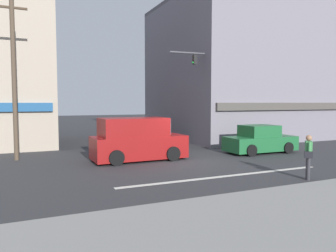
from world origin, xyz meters
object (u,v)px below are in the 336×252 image
object	(u,v)px
street_tree	(209,91)
traffic_light_mast	(224,82)
sedan_crossing_rightbound	(260,140)
utility_pole_near_left	(14,78)
pedestrian_foreground_with_bag	(308,154)
van_parked_curbside	(137,140)
sedan_waiting_far	(145,132)

from	to	relation	value
street_tree	traffic_light_mast	world-z (taller)	traffic_light_mast
traffic_light_mast	sedan_crossing_rightbound	xyz separation A→B (m)	(0.17, -3.40, -3.46)
utility_pole_near_left	pedestrian_foreground_with_bag	xyz separation A→B (m)	(9.91, -9.00, -3.11)
van_parked_curbside	sedan_waiting_far	xyz separation A→B (m)	(2.89, 6.76, -0.29)
utility_pole_near_left	van_parked_curbside	world-z (taller)	utility_pole_near_left
utility_pole_near_left	van_parked_curbside	bearing A→B (deg)	-24.71
utility_pole_near_left	sedan_crossing_rightbound	distance (m)	13.43
traffic_light_mast	van_parked_curbside	world-z (taller)	traffic_light_mast
utility_pole_near_left	van_parked_curbside	size ratio (longest dim) A/B	1.69
street_tree	traffic_light_mast	size ratio (longest dim) A/B	0.83
street_tree	traffic_light_mast	distance (m)	3.25
van_parked_curbside	sedan_waiting_far	size ratio (longest dim) A/B	1.11
street_tree	sedan_crossing_rightbound	world-z (taller)	street_tree
pedestrian_foreground_with_bag	van_parked_curbside	bearing A→B (deg)	124.42
van_parked_curbside	sedan_crossing_rightbound	size ratio (longest dim) A/B	1.12
sedan_crossing_rightbound	sedan_waiting_far	size ratio (longest dim) A/B	0.99
street_tree	pedestrian_foreground_with_bag	distance (m)	13.18
sedan_waiting_far	utility_pole_near_left	bearing A→B (deg)	-153.08
street_tree	utility_pole_near_left	distance (m)	13.64
traffic_light_mast	sedan_waiting_far	world-z (taller)	traffic_light_mast
van_parked_curbside	pedestrian_foreground_with_bag	size ratio (longest dim) A/B	2.77
sedan_crossing_rightbound	street_tree	bearing A→B (deg)	85.16
van_parked_curbside	pedestrian_foreground_with_bag	world-z (taller)	van_parked_curbside
van_parked_curbside	pedestrian_foreground_with_bag	distance (m)	7.86
street_tree	utility_pole_near_left	world-z (taller)	utility_pole_near_left
sedan_crossing_rightbound	sedan_waiting_far	world-z (taller)	same
sedan_crossing_rightbound	traffic_light_mast	bearing A→B (deg)	92.93
street_tree	traffic_light_mast	xyz separation A→B (m)	(-0.73, -3.13, 0.45)
utility_pole_near_left	pedestrian_foreground_with_bag	bearing A→B (deg)	-42.24
street_tree	utility_pole_near_left	size ratio (longest dim) A/B	0.66
van_parked_curbside	street_tree	bearing A→B (deg)	37.74
utility_pole_near_left	sedan_waiting_far	bearing A→B (deg)	26.92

